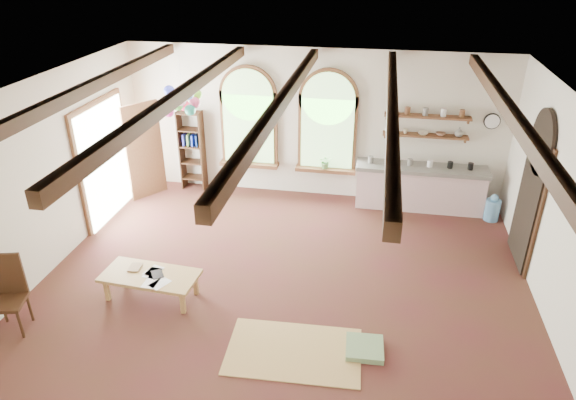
% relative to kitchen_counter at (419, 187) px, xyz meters
% --- Properties ---
extents(floor, '(8.00, 8.00, 0.00)m').
position_rel_kitchen_counter_xyz_m(floor, '(-2.30, -3.20, -0.48)').
color(floor, '#4F2120').
rests_on(floor, ground).
extents(ceiling_beams, '(6.20, 6.80, 0.18)m').
position_rel_kitchen_counter_xyz_m(ceiling_beams, '(-2.30, -3.20, 2.62)').
color(ceiling_beams, '#341C10').
rests_on(ceiling_beams, ceiling).
extents(window_left, '(1.30, 0.28, 2.20)m').
position_rel_kitchen_counter_xyz_m(window_left, '(-3.70, 0.23, 1.16)').
color(window_left, brown).
rests_on(window_left, floor).
extents(window_right, '(1.30, 0.28, 2.20)m').
position_rel_kitchen_counter_xyz_m(window_right, '(-2.00, 0.23, 1.16)').
color(window_right, brown).
rests_on(window_right, floor).
extents(left_doorway, '(0.10, 1.90, 2.50)m').
position_rel_kitchen_counter_xyz_m(left_doorway, '(-6.25, -1.40, 0.67)').
color(left_doorway, brown).
rests_on(left_doorway, floor).
extents(right_doorway, '(0.10, 1.30, 2.40)m').
position_rel_kitchen_counter_xyz_m(right_doorway, '(1.65, -1.70, 0.62)').
color(right_doorway, black).
rests_on(right_doorway, floor).
extents(kitchen_counter, '(2.68, 0.62, 0.94)m').
position_rel_kitchen_counter_xyz_m(kitchen_counter, '(0.00, 0.00, 0.00)').
color(kitchen_counter, beige).
rests_on(kitchen_counter, floor).
extents(wall_shelf_lower, '(1.70, 0.24, 0.04)m').
position_rel_kitchen_counter_xyz_m(wall_shelf_lower, '(0.00, 0.18, 1.07)').
color(wall_shelf_lower, brown).
rests_on(wall_shelf_lower, wall_back).
extents(wall_shelf_upper, '(1.70, 0.24, 0.04)m').
position_rel_kitchen_counter_xyz_m(wall_shelf_upper, '(0.00, 0.18, 1.47)').
color(wall_shelf_upper, brown).
rests_on(wall_shelf_upper, wall_back).
extents(wall_clock, '(0.32, 0.04, 0.32)m').
position_rel_kitchen_counter_xyz_m(wall_clock, '(1.25, 0.25, 1.42)').
color(wall_clock, black).
rests_on(wall_clock, wall_back).
extents(bookshelf, '(0.53, 0.32, 1.80)m').
position_rel_kitchen_counter_xyz_m(bookshelf, '(-5.00, 0.12, 0.42)').
color(bookshelf, '#341C10').
rests_on(bookshelf, floor).
extents(coffee_table, '(1.55, 0.79, 0.43)m').
position_rel_kitchen_counter_xyz_m(coffee_table, '(-4.28, -3.91, -0.10)').
color(coffee_table, tan).
rests_on(coffee_table, floor).
extents(side_chair, '(0.57, 0.57, 1.17)m').
position_rel_kitchen_counter_xyz_m(side_chair, '(-5.96, -4.97, -0.14)').
color(side_chair, '#341C10').
rests_on(side_chair, floor).
extents(floor_mat, '(1.89, 1.22, 0.02)m').
position_rel_kitchen_counter_xyz_m(floor_mat, '(-1.86, -4.73, -0.47)').
color(floor_mat, tan).
rests_on(floor_mat, floor).
extents(floor_cushion, '(0.54, 0.54, 0.09)m').
position_rel_kitchen_counter_xyz_m(floor_cushion, '(-0.90, -4.53, -0.43)').
color(floor_cushion, '#6F8F62').
rests_on(floor_cushion, floor).
extents(water_jug_a, '(0.29, 0.29, 0.57)m').
position_rel_kitchen_counter_xyz_m(water_jug_a, '(1.45, -0.30, -0.23)').
color(water_jug_a, '#568CB9').
rests_on(water_jug_a, floor).
extents(water_jug_b, '(0.29, 0.29, 0.57)m').
position_rel_kitchen_counter_xyz_m(water_jug_b, '(1.00, 0.00, -0.23)').
color(water_jug_b, '#568CB9').
rests_on(water_jug_b, floor).
extents(balloon_cluster, '(0.66, 0.66, 1.14)m').
position_rel_kitchen_counter_xyz_m(balloon_cluster, '(-4.70, -0.90, 1.87)').
color(balloon_cluster, white).
rests_on(balloon_cluster, floor).
extents(table_book, '(0.20, 0.28, 0.02)m').
position_rel_kitchen_counter_xyz_m(table_book, '(-4.68, -3.80, -0.04)').
color(table_book, olive).
rests_on(table_book, coffee_table).
extents(tablet, '(0.27, 0.29, 0.01)m').
position_rel_kitchen_counter_xyz_m(tablet, '(-4.16, -3.90, -0.04)').
color(tablet, black).
rests_on(tablet, coffee_table).
extents(potted_plant_left, '(0.27, 0.23, 0.30)m').
position_rel_kitchen_counter_xyz_m(potted_plant_left, '(-3.70, 0.12, 0.37)').
color(potted_plant_left, '#598C4C').
rests_on(potted_plant_left, window_left).
extents(potted_plant_right, '(0.27, 0.23, 0.30)m').
position_rel_kitchen_counter_xyz_m(potted_plant_right, '(-2.00, 0.12, 0.37)').
color(potted_plant_right, '#598C4C').
rests_on(potted_plant_right, window_right).
extents(shelf_cup_a, '(0.12, 0.10, 0.10)m').
position_rel_kitchen_counter_xyz_m(shelf_cup_a, '(-0.75, 0.18, 1.14)').
color(shelf_cup_a, white).
rests_on(shelf_cup_a, wall_shelf_lower).
extents(shelf_cup_b, '(0.10, 0.10, 0.09)m').
position_rel_kitchen_counter_xyz_m(shelf_cup_b, '(-0.40, 0.18, 1.14)').
color(shelf_cup_b, beige).
rests_on(shelf_cup_b, wall_shelf_lower).
extents(shelf_bowl_a, '(0.22, 0.22, 0.05)m').
position_rel_kitchen_counter_xyz_m(shelf_bowl_a, '(-0.05, 0.18, 1.12)').
color(shelf_bowl_a, beige).
rests_on(shelf_bowl_a, wall_shelf_lower).
extents(shelf_bowl_b, '(0.20, 0.20, 0.06)m').
position_rel_kitchen_counter_xyz_m(shelf_bowl_b, '(0.30, 0.18, 1.12)').
color(shelf_bowl_b, '#8C664C').
rests_on(shelf_bowl_b, wall_shelf_lower).
extents(shelf_vase, '(0.18, 0.18, 0.19)m').
position_rel_kitchen_counter_xyz_m(shelf_vase, '(0.65, 0.18, 1.19)').
color(shelf_vase, slate).
rests_on(shelf_vase, wall_shelf_lower).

